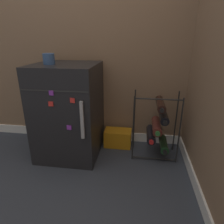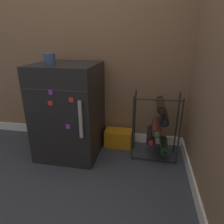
# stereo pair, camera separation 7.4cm
# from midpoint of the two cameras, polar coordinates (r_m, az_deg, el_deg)

# --- Properties ---
(ground_plane) EXTENTS (14.00, 14.00, 0.00)m
(ground_plane) POSITION_cam_midpoint_polar(r_m,az_deg,el_deg) (1.70, -6.45, -16.56)
(ground_plane) COLOR #333842
(wall_back) EXTENTS (6.65, 0.07, 2.50)m
(wall_back) POSITION_cam_midpoint_polar(r_m,az_deg,el_deg) (1.96, -2.20, 26.95)
(wall_back) COLOR #84664C
(wall_back) RESTS_ON ground_plane
(mini_fridge) EXTENTS (0.53, 0.55, 0.82)m
(mini_fridge) POSITION_cam_midpoint_polar(r_m,az_deg,el_deg) (1.81, -10.95, 0.46)
(mini_fridge) COLOR black
(mini_fridge) RESTS_ON ground_plane
(wine_rack) EXTENTS (0.39, 0.32, 0.58)m
(wine_rack) POSITION_cam_midpoint_polar(r_m,az_deg,el_deg) (1.79, 14.32, -3.96)
(wine_rack) COLOR black
(wine_rack) RESTS_ON ground_plane
(soda_box) EXTENTS (0.26, 0.16, 0.17)m
(soda_box) POSITION_cam_midpoint_polar(r_m,az_deg,el_deg) (2.00, 2.92, -7.44)
(soda_box) COLOR orange
(soda_box) RESTS_ON ground_plane
(fridge_top_cup) EXTENTS (0.09, 0.09, 0.08)m
(fridge_top_cup) POSITION_cam_midpoint_polar(r_m,az_deg,el_deg) (1.71, -16.18, 14.44)
(fridge_top_cup) COLOR #335184
(fridge_top_cup) RESTS_ON mini_fridge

